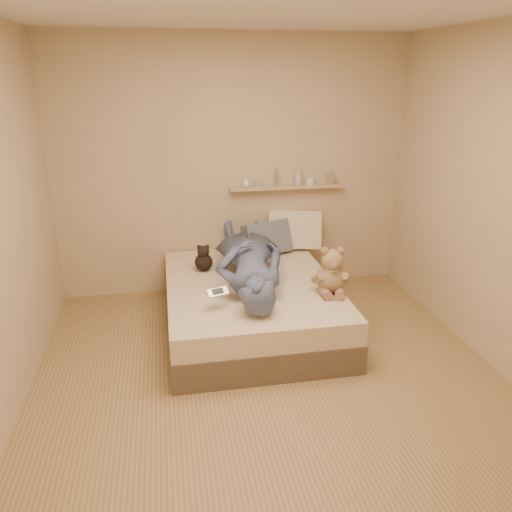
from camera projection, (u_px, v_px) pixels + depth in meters
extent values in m
plane|color=#A28254|center=(272.00, 384.00, 3.79)|extent=(3.80, 3.80, 0.00)
plane|color=silver|center=(277.00, 3.00, 2.89)|extent=(3.80, 3.80, 0.00)
plane|color=tan|center=(234.00, 169.00, 5.09)|extent=(3.60, 0.00, 3.60)
plane|color=tan|center=(403.00, 381.00, 1.58)|extent=(3.60, 0.00, 3.60)
cube|color=brown|center=(250.00, 314.00, 4.60)|extent=(1.50, 1.90, 0.25)
cube|color=beige|center=(250.00, 292.00, 4.52)|extent=(1.48, 1.88, 0.20)
cube|color=#B0B3B7|center=(218.00, 292.00, 3.92)|extent=(0.18, 0.12, 0.06)
cube|color=black|center=(218.00, 291.00, 3.91)|extent=(0.10, 0.06, 0.03)
sphere|color=tan|center=(331.00, 278.00, 4.24)|extent=(0.25, 0.25, 0.25)
sphere|color=tan|center=(332.00, 260.00, 4.16)|extent=(0.19, 0.19, 0.19)
sphere|color=#927050|center=(325.00, 251.00, 4.13)|extent=(0.07, 0.07, 0.07)
sphere|color=#927350|center=(341.00, 251.00, 4.14)|extent=(0.07, 0.07, 0.07)
sphere|color=#835D48|center=(334.00, 266.00, 4.09)|extent=(0.08, 0.08, 0.08)
cylinder|color=#9E7054|center=(318.00, 278.00, 4.20)|extent=(0.09, 0.17, 0.14)
cylinder|color=#A57858|center=(345.00, 278.00, 4.21)|extent=(0.14, 0.18, 0.14)
cylinder|color=#93654E|center=(325.00, 293.00, 4.17)|extent=(0.08, 0.17, 0.08)
cylinder|color=#9C6B53|center=(340.00, 293.00, 4.17)|extent=(0.13, 0.18, 0.08)
cylinder|color=beige|center=(332.00, 269.00, 4.19)|extent=(0.15, 0.15, 0.02)
sphere|color=black|center=(204.00, 262.00, 4.72)|extent=(0.17, 0.17, 0.17)
sphere|color=black|center=(203.00, 252.00, 4.67)|extent=(0.11, 0.11, 0.11)
sphere|color=black|center=(199.00, 247.00, 4.65)|extent=(0.04, 0.04, 0.04)
sphere|color=black|center=(207.00, 247.00, 4.66)|extent=(0.04, 0.04, 0.04)
cube|color=beige|center=(295.00, 230.00, 5.29)|extent=(0.59, 0.38, 0.43)
cube|color=slate|center=(267.00, 238.00, 5.12)|extent=(0.56, 0.42, 0.37)
imported|color=#4F577C|center=(248.00, 259.00, 4.47)|extent=(0.76, 1.73, 0.40)
cube|color=tan|center=(287.00, 187.00, 5.20)|extent=(1.20, 0.12, 0.03)
imported|color=silver|center=(246.00, 182.00, 5.10)|extent=(0.12, 0.12, 0.11)
cylinder|color=#B6AE9C|center=(258.00, 184.00, 5.13)|extent=(0.07, 0.07, 0.06)
cylinder|color=silver|center=(277.00, 177.00, 5.14)|extent=(0.04, 0.04, 0.18)
imported|color=#BABFC3|center=(298.00, 176.00, 5.18)|extent=(0.10, 0.10, 0.19)
cylinder|color=white|center=(310.00, 181.00, 5.22)|extent=(0.09, 0.09, 0.07)
imported|color=silver|center=(331.00, 177.00, 5.24)|extent=(0.08, 0.08, 0.15)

